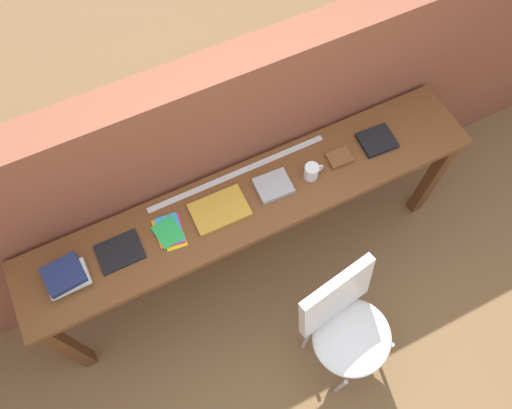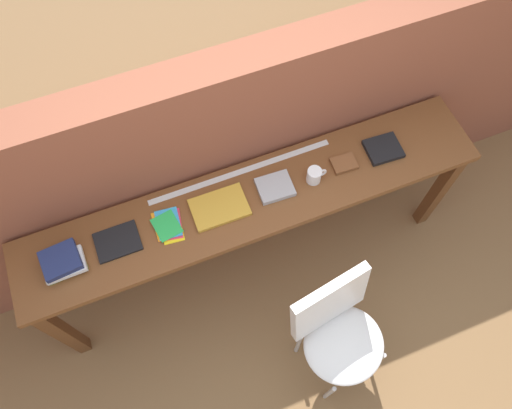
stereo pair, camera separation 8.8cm
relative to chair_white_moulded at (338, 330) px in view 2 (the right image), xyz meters
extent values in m
plane|color=brown|center=(-0.20, 0.43, -0.53)|extent=(40.00, 40.00, 0.00)
cube|color=brown|center=(-0.20, 1.07, 0.24)|extent=(6.00, 0.20, 1.54)
cube|color=brown|center=(-0.20, 0.73, 0.33)|extent=(2.50, 0.44, 0.04)
cube|color=#5B341A|center=(-1.39, 0.57, -0.11)|extent=(0.07, 0.07, 0.84)
cube|color=#5B341A|center=(0.99, 0.57, -0.11)|extent=(0.07, 0.07, 0.84)
cube|color=#5B341A|center=(-1.39, 0.89, -0.11)|extent=(0.07, 0.07, 0.84)
cube|color=#5B341A|center=(0.99, 0.89, -0.11)|extent=(0.07, 0.07, 0.84)
ellipsoid|color=white|center=(0.01, -0.07, -0.08)|extent=(0.50, 0.49, 0.08)
cube|color=white|center=(-0.02, 0.12, 0.16)|extent=(0.45, 0.18, 0.40)
cylinder|color=#B2B2B7|center=(-0.13, -0.25, -0.32)|extent=(0.02, 0.02, 0.41)
cylinder|color=#B2B2B7|center=(0.20, -0.20, -0.32)|extent=(0.02, 0.02, 0.41)
cylinder|color=#B2B2B7|center=(-0.18, 0.06, -0.32)|extent=(0.02, 0.02, 0.41)
cylinder|color=#B2B2B7|center=(0.15, 0.12, -0.32)|extent=(0.02, 0.02, 0.41)
cube|color=olive|center=(-1.18, 0.72, 0.36)|extent=(0.20, 0.15, 0.02)
cube|color=white|center=(-1.17, 0.71, 0.39)|extent=(0.20, 0.14, 0.03)
cube|color=navy|center=(-1.18, 0.73, 0.42)|extent=(0.19, 0.17, 0.03)
cube|color=black|center=(-0.91, 0.75, 0.36)|extent=(0.22, 0.17, 0.01)
cube|color=yellow|center=(-0.64, 0.73, 0.35)|extent=(0.12, 0.18, 0.00)
cube|color=#E5334C|center=(-0.65, 0.74, 0.36)|extent=(0.15, 0.19, 0.00)
cube|color=orange|center=(-0.66, 0.75, 0.36)|extent=(0.12, 0.17, 0.00)
cube|color=#3399D8|center=(-0.65, 0.75, 0.36)|extent=(0.13, 0.18, 0.00)
cube|color=green|center=(-0.66, 0.74, 0.37)|extent=(0.14, 0.16, 0.00)
cube|color=gold|center=(-0.38, 0.74, 0.36)|extent=(0.29, 0.19, 0.02)
cube|color=#9E9EA3|center=(-0.07, 0.74, 0.37)|extent=(0.19, 0.16, 0.03)
cylinder|color=white|center=(0.14, 0.71, 0.40)|extent=(0.08, 0.08, 0.09)
torus|color=white|center=(0.18, 0.71, 0.40)|extent=(0.06, 0.01, 0.06)
cube|color=brown|center=(0.33, 0.74, 0.37)|extent=(0.14, 0.11, 0.02)
cube|color=black|center=(0.57, 0.74, 0.37)|extent=(0.20, 0.17, 0.03)
cube|color=silver|center=(-0.20, 0.90, 0.35)|extent=(1.02, 0.03, 0.00)
camera|label=1|loc=(-0.70, -0.33, 2.66)|focal=35.00mm
camera|label=2|loc=(-0.62, -0.37, 2.66)|focal=35.00mm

